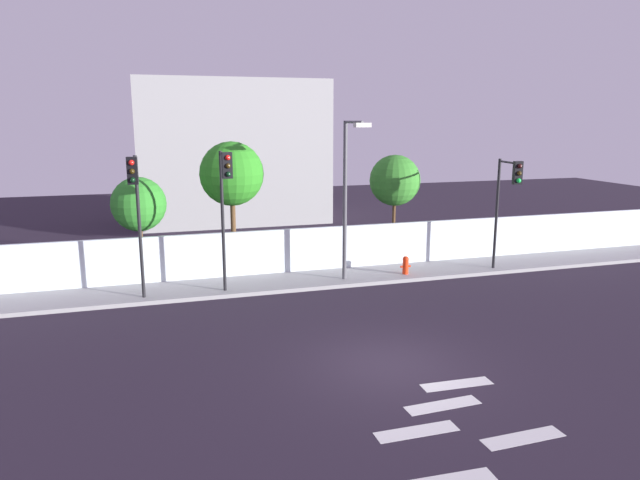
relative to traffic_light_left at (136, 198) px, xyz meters
The scene contains 13 objects.
ground_plane 10.18m from the traffic_light_left, 48.62° to the right, with size 80.00×80.00×0.00m, color #271E2C.
sidewalk 7.35m from the traffic_light_left, 10.06° to the left, with size 36.00×2.40×0.15m, color #979797.
perimeter_wall 7.23m from the traffic_light_left, 21.01° to the left, with size 36.00×0.18×1.80m, color silver.
crosswalk_marking 13.03m from the traffic_light_left, 59.71° to the right, with size 4.00×4.76×0.01m.
traffic_light_left is the anchor object (origin of this frame).
traffic_light_center 3.00m from the traffic_light_left, ahead, with size 0.36×1.10×5.13m.
traffic_light_right 14.28m from the traffic_light_left, ahead, with size 0.40×1.73×4.64m.
street_lamp_curbside 7.72m from the traffic_light_left, ahead, with size 0.62×1.66×6.17m.
fire_hydrant 10.85m from the traffic_light_left, ahead, with size 0.44×0.26×0.74m.
roadside_tree_leftmost 3.39m from the traffic_light_left, 89.55° to the left, with size 2.14×2.14×4.17m.
roadside_tree_midleft 5.00m from the traffic_light_left, 41.73° to the left, with size 2.62×2.62×5.51m.
roadside_tree_midright 11.46m from the traffic_light_left, 16.83° to the left, with size 2.27×2.27×4.84m.
low_building_distant 17.34m from the traffic_light_left, 71.08° to the left, with size 11.50×6.00×8.74m, color #999999.
Camera 1 is at (-5.86, -13.07, 6.37)m, focal length 32.24 mm.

